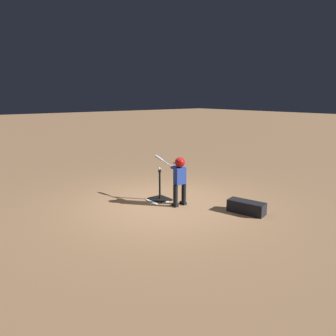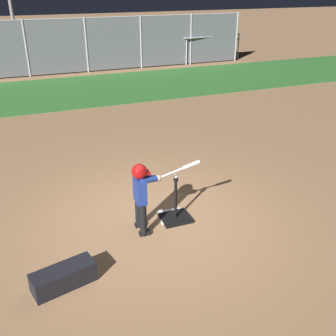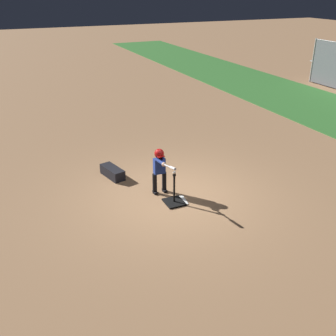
{
  "view_description": "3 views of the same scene",
  "coord_description": "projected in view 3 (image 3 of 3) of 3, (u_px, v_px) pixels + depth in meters",
  "views": [
    {
      "loc": [
        -6.07,
        4.73,
        2.61
      ],
      "look_at": [
        0.02,
        -0.17,
        0.88
      ],
      "focal_mm": 35.0,
      "sensor_mm": 36.0,
      "label": 1
    },
    {
      "loc": [
        -1.88,
        -5.37,
        3.7
      ],
      "look_at": [
        0.25,
        0.06,
        0.89
      ],
      "focal_mm": 42.0,
      "sensor_mm": 36.0,
      "label": 2
    },
    {
      "loc": [
        7.84,
        -3.65,
        4.82
      ],
      "look_at": [
        0.09,
        -0.2,
        0.86
      ],
      "focal_mm": 42.0,
      "sensor_mm": 36.0,
      "label": 3
    }
  ],
  "objects": [
    {
      "name": "baseball",
      "position": [
        174.0,
        173.0,
        9.22
      ],
      "size": [
        0.07,
        0.07,
        0.07
      ],
      "primitive_type": "sphere",
      "color": "white",
      "rests_on": "batting_tee"
    },
    {
      "name": "batting_tee",
      "position": [
        174.0,
        199.0,
        9.53
      ],
      "size": [
        0.5,
        0.45,
        0.78
      ],
      "color": "black",
      "rests_on": "ground_plane"
    },
    {
      "name": "equipment_bag",
      "position": [
        112.0,
        172.0,
        10.81
      ],
      "size": [
        0.89,
        0.52,
        0.28
      ],
      "primitive_type": "cube",
      "rotation": [
        0.0,
        0.0,
        0.25
      ],
      "color": "black",
      "rests_on": "ground_plane"
    },
    {
      "name": "batter_child",
      "position": [
        160.0,
        166.0,
        9.71
      ],
      "size": [
        1.12,
        0.38,
        1.19
      ],
      "color": "black",
      "rests_on": "ground_plane"
    },
    {
      "name": "ground_plane",
      "position": [
        174.0,
        196.0,
        9.87
      ],
      "size": [
        90.0,
        90.0,
        0.0
      ],
      "primitive_type": "plane",
      "color": "#99704C"
    },
    {
      "name": "home_plate",
      "position": [
        177.0,
        201.0,
        9.63
      ],
      "size": [
        0.5,
        0.5,
        0.02
      ],
      "primitive_type": "cube",
      "rotation": [
        0.0,
        0.0,
        -0.14
      ],
      "color": "white",
      "rests_on": "ground_plane"
    }
  ]
}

